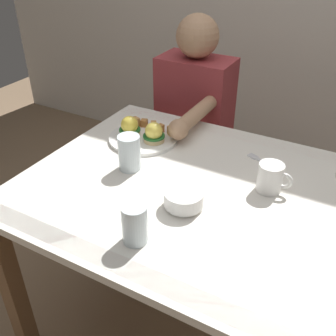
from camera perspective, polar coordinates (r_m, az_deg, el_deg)
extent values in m
plane|color=#7F664C|center=(1.79, 4.38, -22.86)|extent=(6.00, 6.00, 0.00)
cube|color=white|center=(1.26, 5.74, -3.77)|extent=(1.20, 0.90, 0.03)
cube|color=#B23838|center=(0.99, -4.09, -15.34)|extent=(1.20, 0.06, 0.00)
cube|color=#B23838|center=(1.58, 11.72, 4.20)|extent=(1.20, 0.06, 0.00)
cube|color=brown|center=(1.55, -21.69, -16.49)|extent=(0.06, 0.06, 0.71)
cube|color=brown|center=(1.98, -4.69, -1.82)|extent=(0.06, 0.06, 0.71)
cylinder|color=white|center=(1.53, -3.64, 4.39)|extent=(0.27, 0.27, 0.01)
cylinder|color=tan|center=(1.55, -5.59, 5.22)|extent=(0.08, 0.08, 0.02)
cylinder|color=#286B2D|center=(1.54, -5.61, 5.61)|extent=(0.08, 0.08, 0.01)
sphere|color=yellow|center=(1.53, -5.66, 6.34)|extent=(0.07, 0.07, 0.07)
cylinder|color=tan|center=(1.49, -2.07, 4.30)|extent=(0.08, 0.08, 0.02)
cylinder|color=#236028|center=(1.49, -2.08, 4.71)|extent=(0.08, 0.08, 0.01)
sphere|color=#F7DB56|center=(1.48, -2.10, 5.44)|extent=(0.07, 0.07, 0.07)
cube|color=tan|center=(1.61, -4.60, 6.71)|extent=(0.03, 0.03, 0.04)
cube|color=#AD7038|center=(1.56, -1.10, 5.83)|extent=(0.03, 0.03, 0.03)
cube|color=#AD7038|center=(1.61, -4.96, 6.77)|extent=(0.04, 0.04, 0.03)
cube|color=tan|center=(1.53, 0.62, 5.51)|extent=(0.04, 0.04, 0.04)
cube|color=#AD7038|center=(1.61, -3.52, 6.61)|extent=(0.03, 0.03, 0.03)
cube|color=tan|center=(1.59, -5.01, 6.31)|extent=(0.04, 0.04, 0.03)
cube|color=tan|center=(1.59, -2.13, 6.39)|extent=(0.03, 0.03, 0.03)
cylinder|color=white|center=(1.18, 2.30, -5.51)|extent=(0.10, 0.10, 0.01)
cylinder|color=white|center=(1.16, 2.33, -4.44)|extent=(0.12, 0.12, 0.04)
cube|color=#EA6B70|center=(1.15, 2.02, -4.96)|extent=(0.04, 0.04, 0.03)
cube|color=#F4A85B|center=(1.16, 2.32, -4.51)|extent=(0.04, 0.04, 0.03)
cube|color=#F4A85B|center=(1.16, 2.90, -4.48)|extent=(0.04, 0.04, 0.03)
cube|color=#F4DB66|center=(1.17, 1.76, -3.74)|extent=(0.03, 0.03, 0.03)
cube|color=#F4DB66|center=(1.15, 2.44, -4.19)|extent=(0.03, 0.03, 0.02)
cube|color=#B7E093|center=(1.15, 2.32, -4.05)|extent=(0.03, 0.03, 0.02)
cube|color=#F4DB66|center=(1.16, 2.56, -4.14)|extent=(0.03, 0.03, 0.03)
cylinder|color=white|center=(1.26, 14.72, -1.35)|extent=(0.08, 0.08, 0.09)
cylinder|color=black|center=(1.24, 14.99, 0.24)|extent=(0.07, 0.07, 0.01)
torus|color=white|center=(1.26, 16.60, -1.80)|extent=(0.06, 0.02, 0.06)
cube|color=silver|center=(1.41, 14.65, 0.40)|extent=(0.11, 0.06, 0.00)
cube|color=silver|center=(1.45, 12.33, 1.69)|extent=(0.04, 0.04, 0.00)
cylinder|color=silver|center=(1.03, -4.90, -8.17)|extent=(0.07, 0.07, 0.11)
cylinder|color=silver|center=(1.05, -4.83, -9.29)|extent=(0.06, 0.06, 0.06)
cylinder|color=silver|center=(1.33, -5.69, 2.25)|extent=(0.08, 0.08, 0.12)
cylinder|color=silver|center=(1.34, -5.63, 1.33)|extent=(0.07, 0.07, 0.07)
cylinder|color=#33333D|center=(2.09, 0.04, -3.88)|extent=(0.11, 0.11, 0.45)
cylinder|color=#33333D|center=(2.03, 4.50, -5.33)|extent=(0.11, 0.11, 0.45)
cube|color=#993338|center=(1.90, 3.93, 8.56)|extent=(0.34, 0.20, 0.50)
sphere|color=tan|center=(1.78, 4.36, 18.72)|extent=(0.19, 0.19, 0.19)
cylinder|color=tan|center=(1.60, 4.06, 7.79)|extent=(0.06, 0.30, 0.06)
sphere|color=tan|center=(1.48, 1.55, 5.68)|extent=(0.08, 0.08, 0.08)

